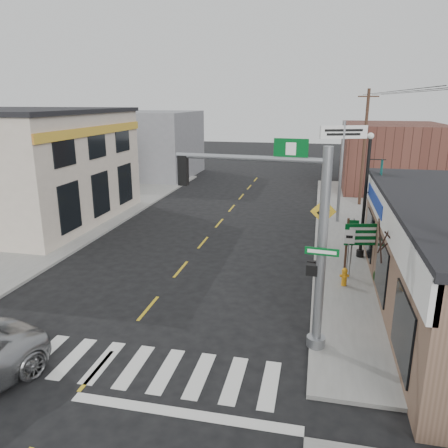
% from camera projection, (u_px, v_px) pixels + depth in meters
% --- Properties ---
extents(ground, '(140.00, 140.00, 0.00)m').
position_uv_depth(ground, '(97.00, 370.00, 12.68)').
color(ground, black).
rests_on(ground, ground).
extents(sidewalk_right, '(6.00, 38.00, 0.13)m').
position_uv_depth(sidewalk_right, '(373.00, 247.00, 23.03)').
color(sidewalk_right, gray).
rests_on(sidewalk_right, ground).
extents(sidewalk_left, '(6.00, 38.00, 0.13)m').
position_uv_depth(sidewalk_left, '(65.00, 227.00, 26.71)').
color(sidewalk_left, gray).
rests_on(sidewalk_left, ground).
extents(center_line, '(0.12, 56.00, 0.01)m').
position_uv_depth(center_line, '(181.00, 269.00, 20.19)').
color(center_line, gold).
rests_on(center_line, ground).
extents(crosswalk, '(11.00, 2.20, 0.01)m').
position_uv_depth(crosswalk, '(103.00, 362.00, 13.05)').
color(crosswalk, silver).
rests_on(crosswalk, ground).
extents(left_building, '(12.00, 12.00, 6.80)m').
position_uv_depth(left_building, '(12.00, 168.00, 27.55)').
color(left_building, beige).
rests_on(left_building, ground).
extents(bldg_distant_right, '(8.00, 10.00, 5.60)m').
position_uv_depth(bldg_distant_right, '(391.00, 157.00, 37.63)').
color(bldg_distant_right, brown).
rests_on(bldg_distant_right, ground).
extents(bldg_distant_left, '(9.00, 10.00, 6.40)m').
position_uv_depth(bldg_distant_left, '(148.00, 144.00, 44.10)').
color(bldg_distant_left, slate).
rests_on(bldg_distant_left, ground).
extents(traffic_signal_pole, '(5.04, 0.38, 6.39)m').
position_uv_depth(traffic_signal_pole, '(297.00, 228.00, 12.81)').
color(traffic_signal_pole, gray).
rests_on(traffic_signal_pole, sidewalk_right).
extents(guide_sign, '(1.50, 0.13, 2.63)m').
position_uv_depth(guide_sign, '(362.00, 240.00, 18.42)').
color(guide_sign, '#472E21').
rests_on(guide_sign, sidewalk_right).
extents(fire_hydrant, '(0.24, 0.24, 0.77)m').
position_uv_depth(fire_hydrant, '(344.00, 276.00, 18.02)').
color(fire_hydrant, orange).
rests_on(fire_hydrant, sidewalk_right).
extents(ped_crossing_sign, '(1.19, 0.08, 3.08)m').
position_uv_depth(ped_crossing_sign, '(323.00, 220.00, 20.17)').
color(ped_crossing_sign, gray).
rests_on(ped_crossing_sign, sidewalk_right).
extents(lamp_post, '(0.78, 0.61, 5.99)m').
position_uv_depth(lamp_post, '(367.00, 187.00, 20.49)').
color(lamp_post, black).
rests_on(lamp_post, sidewalk_right).
extents(dance_center_sign, '(2.92, 0.18, 6.21)m').
position_uv_depth(dance_center_sign, '(343.00, 146.00, 26.34)').
color(dance_center_sign, gray).
rests_on(dance_center_sign, sidewalk_right).
extents(bare_tree, '(2.12, 2.12, 4.23)m').
position_uv_depth(bare_tree, '(400.00, 231.00, 14.17)').
color(bare_tree, black).
rests_on(bare_tree, sidewalk_right).
extents(shrub_front, '(1.30, 1.30, 0.98)m').
position_uv_depth(shrub_front, '(420.00, 339.00, 13.13)').
color(shrub_front, '#183316').
rests_on(shrub_front, sidewalk_right).
extents(shrub_back, '(0.96, 0.96, 0.72)m').
position_uv_depth(shrub_back, '(385.00, 277.00, 18.11)').
color(shrub_back, black).
rests_on(shrub_back, sidewalk_right).
extents(utility_pole_far, '(1.42, 0.21, 8.16)m').
position_uv_depth(utility_pole_far, '(364.00, 147.00, 30.98)').
color(utility_pole_far, '#3E261F').
rests_on(utility_pole_far, sidewalk_right).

